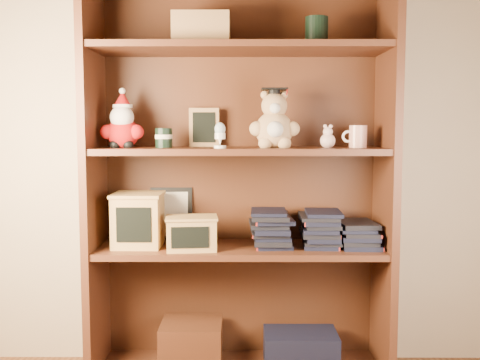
# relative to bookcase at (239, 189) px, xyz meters

# --- Properties ---
(bookcase) EXTENTS (1.20, 0.35, 1.60)m
(bookcase) POSITION_rel_bookcase_xyz_m (0.00, 0.00, 0.00)
(bookcase) COLOR #4F2716
(bookcase) RESTS_ON ground
(shelf_lower) EXTENTS (1.14, 0.33, 0.02)m
(shelf_lower) POSITION_rel_bookcase_xyz_m (0.00, -0.05, -0.24)
(shelf_lower) COLOR #4F2716
(shelf_lower) RESTS_ON ground
(shelf_upper) EXTENTS (1.14, 0.33, 0.02)m
(shelf_upper) POSITION_rel_bookcase_xyz_m (0.00, -0.05, 0.16)
(shelf_upper) COLOR #4F2716
(shelf_upper) RESTS_ON ground
(santa_plush) EXTENTS (0.17, 0.13, 0.24)m
(santa_plush) POSITION_rel_bookcase_xyz_m (-0.46, -0.06, 0.26)
(santa_plush) COLOR #A50F0F
(santa_plush) RESTS_ON shelf_upper
(teachers_tin) EXTENTS (0.07, 0.07, 0.08)m
(teachers_tin) POSITION_rel_bookcase_xyz_m (-0.30, -0.05, 0.21)
(teachers_tin) COLOR black
(teachers_tin) RESTS_ON shelf_upper
(chalkboard_plaque) EXTENTS (0.13, 0.07, 0.16)m
(chalkboard_plaque) POSITION_rel_bookcase_xyz_m (-0.15, 0.06, 0.25)
(chalkboard_plaque) COLOR #9E7547
(chalkboard_plaque) RESTS_ON shelf_upper
(egg_cup) EXTENTS (0.05, 0.05, 0.10)m
(egg_cup) POSITION_rel_bookcase_xyz_m (-0.07, -0.13, 0.23)
(egg_cup) COLOR white
(egg_cup) RESTS_ON shelf_upper
(grad_teddy_bear) EXTENTS (0.20, 0.17, 0.24)m
(grad_teddy_bear) POSITION_rel_bookcase_xyz_m (0.14, -0.06, 0.26)
(grad_teddy_bear) COLOR tan
(grad_teddy_bear) RESTS_ON shelf_upper
(pink_figurine) EXTENTS (0.06, 0.06, 0.10)m
(pink_figurine) POSITION_rel_bookcase_xyz_m (0.35, -0.05, 0.21)
(pink_figurine) COLOR beige
(pink_figurine) RESTS_ON shelf_upper
(teacher_mug) EXTENTS (0.10, 0.07, 0.09)m
(teacher_mug) POSITION_rel_bookcase_xyz_m (0.47, -0.05, 0.22)
(teacher_mug) COLOR silver
(teacher_mug) RESTS_ON shelf_upper
(certificate_frame) EXTENTS (0.18, 0.05, 0.22)m
(certificate_frame) POSITION_rel_bookcase_xyz_m (-0.29, 0.09, -0.12)
(certificate_frame) COLOR black
(certificate_frame) RESTS_ON shelf_lower
(treats_box) EXTENTS (0.20, 0.20, 0.22)m
(treats_box) POSITION_rel_bookcase_xyz_m (-0.41, -0.05, -0.12)
(treats_box) COLOR tan
(treats_box) RESTS_ON shelf_lower
(pencils_box) EXTENTS (0.21, 0.16, 0.13)m
(pencils_box) POSITION_rel_bookcase_xyz_m (-0.19, -0.12, -0.16)
(pencils_box) COLOR tan
(pencils_box) RESTS_ON shelf_lower
(book_stack_left) EXTENTS (0.14, 0.20, 0.14)m
(book_stack_left) POSITION_rel_bookcase_xyz_m (0.13, -0.05, -0.16)
(book_stack_left) COLOR black
(book_stack_left) RESTS_ON shelf_lower
(book_stack_mid) EXTENTS (0.14, 0.20, 0.14)m
(book_stack_mid) POSITION_rel_bookcase_xyz_m (0.33, -0.05, -0.16)
(book_stack_mid) COLOR black
(book_stack_mid) RESTS_ON shelf_lower
(book_stack_right) EXTENTS (0.14, 0.20, 0.10)m
(book_stack_right) POSITION_rel_bookcase_xyz_m (0.48, -0.05, -0.18)
(book_stack_right) COLOR black
(book_stack_right) RESTS_ON shelf_lower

